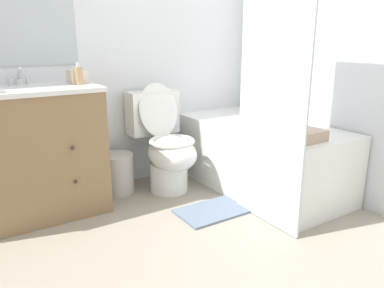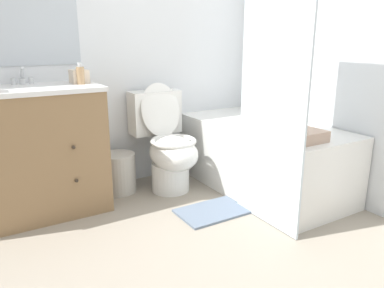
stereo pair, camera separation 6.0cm
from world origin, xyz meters
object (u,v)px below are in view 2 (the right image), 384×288
toilet (167,145)px  soap_dispenser (81,75)px  vanity_cabinet (34,151)px  bath_mat (212,211)px  sink_faucet (22,79)px  tissue_box (79,76)px  bathtub (262,156)px  wastebasket (119,173)px  bath_towel_folded (300,136)px

toilet → soap_dispenser: bearing=175.4°
vanity_cabinet → bath_mat: bearing=-31.6°
sink_faucet → bath_mat: sink_faucet is taller
sink_faucet → tissue_box: bearing=-18.5°
soap_dispenser → bathtub: bearing=-18.7°
toilet → soap_dispenser: size_ratio=5.77×
bath_mat → soap_dispenser: bearing=138.4°
toilet → tissue_box: 0.84m
toilet → tissue_box: size_ratio=6.10×
vanity_cabinet → bath_mat: (1.03, -0.63, -0.44)m
bathtub → soap_dispenser: 1.51m
sink_faucet → bathtub: sink_faucet is taller
wastebasket → tissue_box: size_ratio=2.27×
wastebasket → toilet: bearing=-20.7°
vanity_cabinet → wastebasket: vanity_cabinet is taller
wastebasket → bath_towel_folded: (0.88, -1.03, 0.42)m
vanity_cabinet → bathtub: 1.70m
tissue_box → toilet: bearing=-12.0°
bathtub → bath_mat: bearing=-163.6°
sink_faucet → soap_dispenser: soap_dispenser is taller
bathtub → toilet: bearing=149.7°
toilet → bath_mat: (0.06, -0.56, -0.36)m
tissue_box → wastebasket: bearing=1.6°
tissue_box → soap_dispenser: soap_dispenser is taller
bath_towel_folded → sink_faucet: bearing=142.4°
bathtub → wastebasket: 1.15m
bathtub → bath_mat: size_ratio=2.96×
bath_towel_folded → soap_dispenser: bearing=140.3°
toilet → wastebasket: size_ratio=2.69×
sink_faucet → bathtub: 1.86m
sink_faucet → tissue_box: 0.38m
vanity_cabinet → sink_faucet: sink_faucet is taller
toilet → wastebasket: (-0.37, 0.14, -0.21)m
wastebasket → tissue_box: tissue_box is taller
bathtub → vanity_cabinet: bearing=164.3°
wastebasket → bath_towel_folded: size_ratio=1.07×
wastebasket → soap_dispenser: 0.83m
tissue_box → bath_towel_folded: tissue_box is taller
sink_faucet → bath_mat: 1.59m
vanity_cabinet → toilet: bearing=-4.4°
vanity_cabinet → bath_towel_folded: (1.48, -0.97, 0.12)m
toilet → bathtub: size_ratio=0.60×
toilet → bath_mat: size_ratio=1.77×
bathtub → soap_dispenser: bearing=161.3°
vanity_cabinet → soap_dispenser: soap_dispenser is taller
soap_dispenser → tissue_box: bearing=82.4°
tissue_box → soap_dispenser: size_ratio=0.95×
toilet → tissue_box: (-0.62, 0.13, 0.56)m
vanity_cabinet → toilet: (0.97, -0.07, -0.08)m
toilet → bathtub: (0.66, -0.38, -0.10)m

